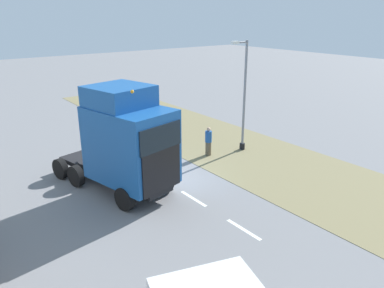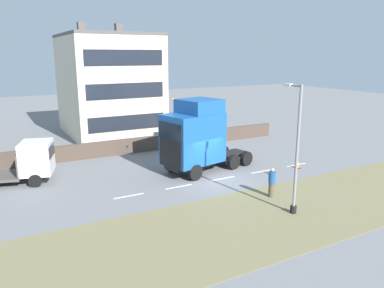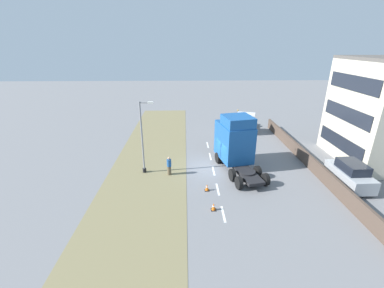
% 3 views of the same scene
% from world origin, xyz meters
% --- Properties ---
extents(ground_plane, '(120.00, 120.00, 0.00)m').
position_xyz_m(ground_plane, '(0.00, 0.00, 0.00)').
color(ground_plane, slate).
rests_on(ground_plane, ground).
extents(grass_verge, '(7.00, 44.00, 0.01)m').
position_xyz_m(grass_verge, '(-6.00, 0.00, 0.01)').
color(grass_verge, olive).
rests_on(grass_verge, ground).
extents(lane_markings, '(0.16, 14.60, 0.00)m').
position_xyz_m(lane_markings, '(0.00, -0.70, 0.00)').
color(lane_markings, white).
rests_on(lane_markings, ground).
extents(boundary_wall, '(0.25, 24.00, 1.25)m').
position_xyz_m(boundary_wall, '(9.00, 0.00, 0.63)').
color(boundary_wall, '#4C3D33').
rests_on(boundary_wall, ground).
extents(building_block, '(10.57, 8.28, 10.90)m').
position_xyz_m(building_block, '(17.81, 1.33, 4.91)').
color(building_block, beige).
rests_on(building_block, ground).
extents(lorry_cab, '(3.95, 7.16, 5.12)m').
position_xyz_m(lorry_cab, '(2.00, 0.21, 2.50)').
color(lorry_cab, black).
rests_on(lorry_cab, ground).
extents(flatbed_truck, '(3.65, 5.57, 2.58)m').
position_xyz_m(flatbed_truck, '(5.31, 10.27, 1.36)').
color(flatbed_truck, silver).
rests_on(flatbed_truck, ground).
extents(parked_car, '(2.06, 4.33, 2.09)m').
position_xyz_m(parked_car, '(10.78, -3.53, 1.01)').
color(parked_car, '#9EA3A8').
rests_on(parked_car, ground).
extents(lamp_post, '(1.28, 0.32, 6.49)m').
position_xyz_m(lamp_post, '(-6.20, -0.80, 2.99)').
color(lamp_post, black).
rests_on(lamp_post, ground).
extents(pedestrian, '(0.39, 0.39, 1.71)m').
position_xyz_m(pedestrian, '(-4.01, -1.31, 0.84)').
color(pedestrian, brown).
rests_on(pedestrian, ground).
extents(traffic_cone_lead, '(0.36, 0.36, 0.58)m').
position_xyz_m(traffic_cone_lead, '(-0.88, -4.05, 0.28)').
color(traffic_cone_lead, black).
rests_on(traffic_cone_lead, ground).
extents(traffic_cone_trailing, '(0.36, 0.36, 0.58)m').
position_xyz_m(traffic_cone_trailing, '(-0.63, -6.61, 0.28)').
color(traffic_cone_trailing, black).
rests_on(traffic_cone_trailing, ground).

